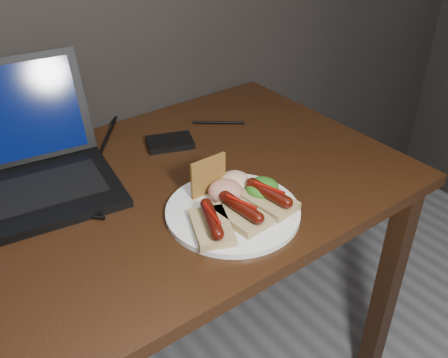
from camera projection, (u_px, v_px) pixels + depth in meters
The scene contains 12 objects.
desk at pixel (106, 244), 1.08m from camera, with size 1.40×0.70×0.75m.
laptop at pixel (13, 167), 1.07m from camera, with size 0.44×0.40×0.25m.
hard_drive at pixel (170, 142), 1.26m from camera, with size 0.11×0.08×0.02m, color black.
desk_cables at pixel (74, 176), 1.13m from camera, with size 0.94×0.42×0.01m.
plate at pixel (233, 212), 1.02m from camera, with size 0.28×0.28×0.01m, color white.
bread_sausage_left at pixel (212, 223), 0.95m from camera, with size 0.11×0.13×0.04m.
bread_sausage_center at pixel (241, 212), 0.98m from camera, with size 0.08×0.12×0.04m.
bread_sausage_right at pixel (269, 197), 1.02m from camera, with size 0.08×0.12×0.04m.
crispbread at pixel (208, 176), 1.04m from camera, with size 0.09×0.01×0.09m, color #A2722C.
salad_greens at pixel (262, 188), 1.04m from camera, with size 0.07×0.07×0.04m, color #1C5511.
salsa_mound at pixel (225, 191), 1.04m from camera, with size 0.07×0.07×0.04m, color maroon.
coleslaw_mound at pixel (235, 181), 1.07m from camera, with size 0.06×0.06×0.04m, color beige.
Camera 1 is at (-0.29, 0.57, 1.37)m, focal length 40.00 mm.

